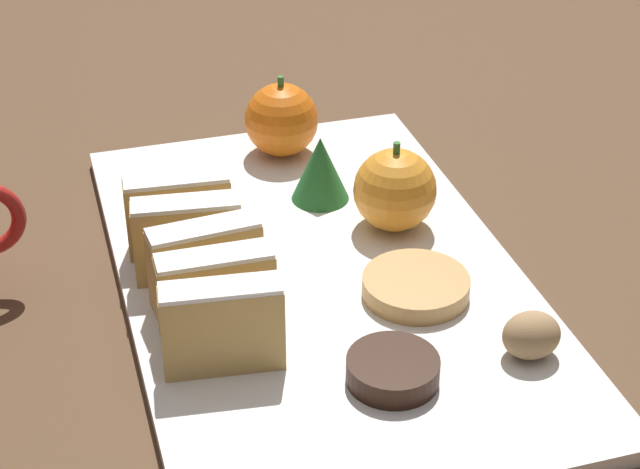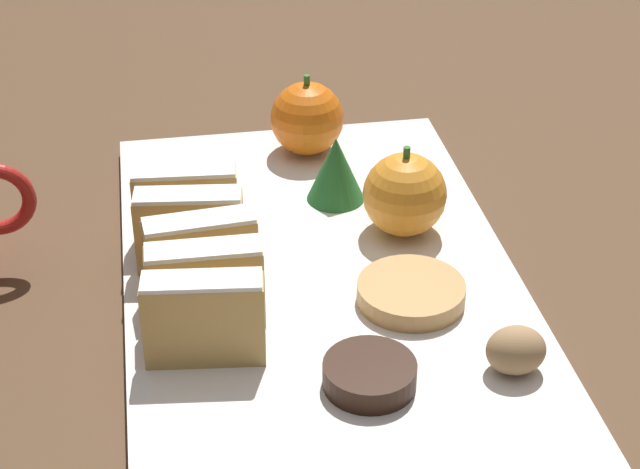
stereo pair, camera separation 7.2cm
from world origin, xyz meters
TOP-DOWN VIEW (x-y plane):
  - ground_plane at (0.00, 0.00)m, footprint 6.00×6.00m
  - serving_platter at (0.00, 0.00)m, footprint 0.27×0.44m
  - stollen_slice_front at (-0.08, -0.08)m, footprint 0.08×0.03m
  - stollen_slice_second at (-0.08, -0.05)m, footprint 0.07×0.02m
  - stollen_slice_third at (-0.08, -0.01)m, footprint 0.07×0.03m
  - stollen_slice_fourth at (-0.09, 0.02)m, footprint 0.08×0.03m
  - stollen_slice_fifth at (-0.09, 0.06)m, footprint 0.07×0.03m
  - orange_near at (0.07, 0.04)m, footprint 0.06×0.06m
  - orange_far at (0.02, 0.18)m, footprint 0.06×0.06m
  - walnut at (0.10, -0.12)m, footprint 0.04×0.03m
  - chocolate_cookie at (0.01, -0.12)m, footprint 0.06×0.06m
  - gingerbread_cookie at (0.05, -0.04)m, footprint 0.07×0.07m
  - evergreen_sprig at (0.03, 0.10)m, footprint 0.04×0.04m

SIDE VIEW (x-z plane):
  - ground_plane at x=0.00m, z-range 0.00..0.00m
  - serving_platter at x=0.00m, z-range 0.00..0.01m
  - gingerbread_cookie at x=0.05m, z-range 0.01..0.03m
  - chocolate_cookie at x=0.01m, z-range 0.01..0.03m
  - walnut at x=0.10m, z-range 0.01..0.04m
  - evergreen_sprig at x=0.03m, z-range 0.01..0.06m
  - stollen_slice_front at x=-0.08m, z-range 0.01..0.07m
  - stollen_slice_second at x=-0.08m, z-range 0.01..0.07m
  - stollen_slice_third at x=-0.08m, z-range 0.01..0.07m
  - stollen_slice_fourth at x=-0.09m, z-range 0.01..0.07m
  - stollen_slice_fifth at x=-0.09m, z-range 0.01..0.07m
  - orange_far at x=0.02m, z-range 0.01..0.08m
  - orange_near at x=0.07m, z-range 0.01..0.08m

